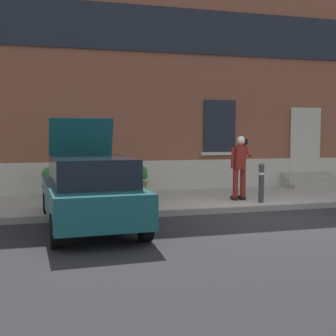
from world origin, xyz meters
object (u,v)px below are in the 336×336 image
Objects in this scene: hatchback_car_teal at (91,191)px; bollard_far_left at (131,186)px; person_on_phone at (240,164)px; planter_charcoal at (50,181)px; planter_olive at (140,178)px; bollard_near_person at (261,181)px.

bollard_far_left is (1.10, 1.35, -0.09)m from hatchback_car_teal.
person_on_phone is at bearing 10.07° from bollard_far_left.
planter_charcoal is 1.00× the size of planter_olive.
person_on_phone reaches higher than bollard_far_left.
planter_olive is at bearing 1.76° from planter_charcoal.
bollard_far_left is 1.22× the size of planter_charcoal.
planter_charcoal is (-0.74, 3.95, -0.19)m from hatchback_car_teal.
hatchback_car_teal reaches higher than bollard_near_person.
bollard_near_person is at bearing -49.82° from person_on_phone.
hatchback_car_teal is 3.95× the size of bollard_near_person.
person_on_phone is at bearing -22.43° from planter_charcoal.
bollard_far_left is 3.19m from person_on_phone.
planter_charcoal and planter_olive have the same top height.
bollard_far_left is at bearing -54.64° from planter_charcoal.
planter_charcoal is (-5.33, 2.60, -0.11)m from bollard_near_person.
hatchback_car_teal is 4.80× the size of planter_charcoal.
hatchback_car_teal is 4.78m from bollard_near_person.
planter_charcoal is at bearing -178.24° from planter_olive.
hatchback_car_teal is at bearing -149.01° from person_on_phone.
planter_charcoal is at bearing 164.28° from person_on_phone.
bollard_near_person is 0.80m from person_on_phone.
hatchback_car_teal is 2.36× the size of person_on_phone.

